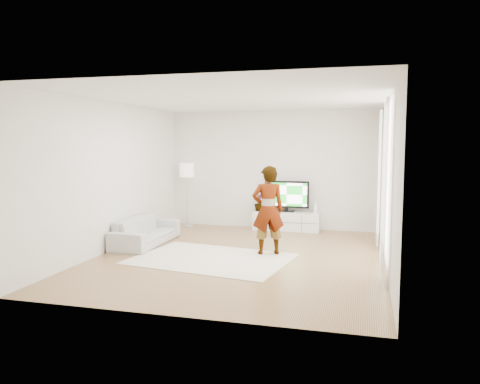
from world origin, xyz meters
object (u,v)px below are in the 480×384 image
(television, at_px, (287,195))
(rug, at_px, (211,259))
(media_console, at_px, (286,221))
(player, at_px, (268,210))
(sofa, at_px, (146,231))
(floor_lamp, at_px, (187,173))

(television, xyz_separation_m, rug, (-0.83, -3.09, -0.82))
(media_console, distance_m, rug, 3.18)
(media_console, xyz_separation_m, player, (0.06, -2.45, 0.60))
(media_console, height_order, sofa, sofa)
(rug, height_order, floor_lamp, floor_lamp)
(television, relative_size, sofa, 0.55)
(player, bearing_deg, media_console, -110.40)
(television, height_order, player, player)
(television, bearing_deg, player, -88.71)
(media_console, relative_size, television, 1.50)
(player, bearing_deg, television, -110.41)
(sofa, bearing_deg, floor_lamp, -1.23)
(media_console, xyz_separation_m, rug, (-0.83, -3.06, -0.21))
(television, relative_size, floor_lamp, 0.67)
(player, bearing_deg, sofa, -26.52)
(media_console, relative_size, rug, 0.58)
(rug, relative_size, player, 1.64)
(rug, distance_m, floor_lamp, 3.65)
(player, height_order, floor_lamp, player)
(player, xyz_separation_m, sofa, (-2.54, 0.21, -0.55))
(rug, relative_size, sofa, 1.42)
(media_console, height_order, rug, media_console)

